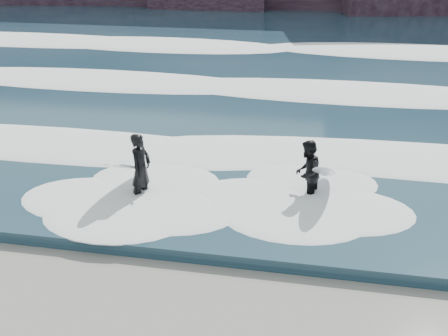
{
  "coord_description": "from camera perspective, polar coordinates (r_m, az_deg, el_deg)",
  "views": [
    {
      "loc": [
        2.85,
        -6.93,
        6.63
      ],
      "look_at": [
        0.32,
        5.99,
        1.0
      ],
      "focal_mm": 45.0,
      "sensor_mm": 36.0,
      "label": 1
    }
  ],
  "objects": [
    {
      "name": "sea",
      "position": [
        36.62,
        6.6,
        12.83
      ],
      "size": [
        90.0,
        52.0,
        0.3
      ],
      "primitive_type": "cube",
      "color": "#1C3645",
      "rests_on": "ground"
    },
    {
      "name": "foam_near",
      "position": [
        17.34,
        0.87,
        2.1
      ],
      "size": [
        60.0,
        3.2,
        0.2
      ],
      "primitive_type": "ellipsoid",
      "color": "white",
      "rests_on": "sea"
    },
    {
      "name": "foam_far",
      "position": [
        32.64,
        6.0,
        12.13
      ],
      "size": [
        60.0,
        4.8,
        0.3
      ],
      "primitive_type": "ellipsoid",
      "color": "white",
      "rests_on": "sea"
    },
    {
      "name": "surfer_left",
      "position": [
        14.54,
        -8.74,
        -0.07
      ],
      "size": [
        1.09,
        2.17,
        1.91
      ],
      "color": "black",
      "rests_on": "ground"
    },
    {
      "name": "foam_mid",
      "position": [
        23.92,
        3.89,
        8.07
      ],
      "size": [
        60.0,
        4.0,
        0.24
      ],
      "primitive_type": "ellipsoid",
      "color": "white",
      "rests_on": "sea"
    },
    {
      "name": "surfer_right",
      "position": [
        14.51,
        8.66,
        -0.49
      ],
      "size": [
        1.16,
        2.04,
        1.74
      ],
      "color": "black",
      "rests_on": "ground"
    }
  ]
}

